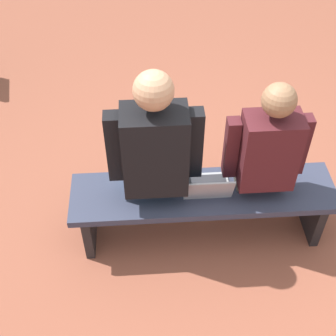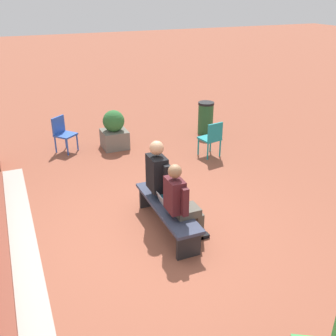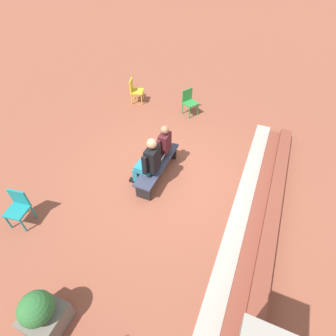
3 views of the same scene
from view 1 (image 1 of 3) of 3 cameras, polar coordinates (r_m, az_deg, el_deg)
ground_plane at (r=3.41m, az=5.17°, el=-10.24°), size 60.00×60.00×0.00m
bench at (r=3.24m, az=4.28°, el=-3.91°), size 1.80×0.44×0.45m
person_student at (r=3.10m, az=11.43°, el=1.70°), size 0.53×0.66×1.32m
person_adult at (r=2.98m, az=-1.65°, el=1.86°), size 0.59×0.75×1.43m
laptop at (r=3.13m, az=4.77°, el=-2.30°), size 0.32×0.29×0.21m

